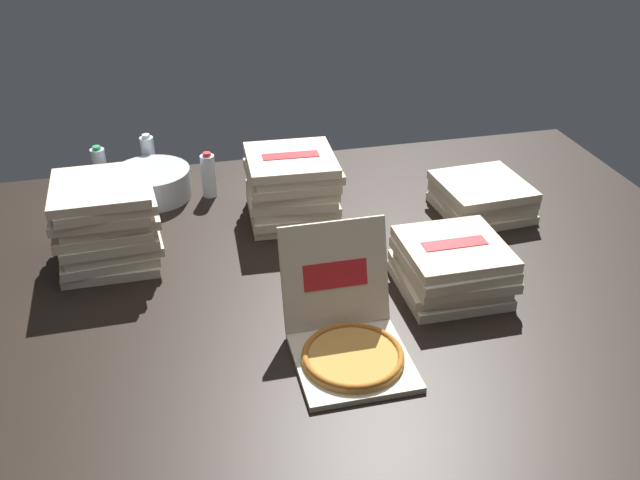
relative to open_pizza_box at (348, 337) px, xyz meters
The scene contains 12 objects.
ground_plane 0.39m from the open_pizza_box, 84.61° to the left, with size 3.20×2.40×0.02m, color black.
open_pizza_box is the anchor object (origin of this frame).
pizza_stack_center_near 1.14m from the open_pizza_box, 44.13° to the left, with size 0.38×0.39×0.14m.
pizza_stack_left_near 0.53m from the open_pizza_box, 30.18° to the left, with size 0.39×0.39×0.18m.
pizza_stack_right_mid 1.07m from the open_pizza_box, 133.85° to the left, with size 0.40×0.40×0.33m.
pizza_stack_right_near 0.94m from the open_pizza_box, 89.27° to the left, with size 0.40×0.40×0.29m.
ice_bucket 1.39m from the open_pizza_box, 113.70° to the left, with size 0.34×0.34×0.13m, color #B7BABF.
water_bottle_0 1.17m from the open_pizza_box, 121.07° to the left, with size 0.06×0.06×0.21m.
water_bottle_1 1.60m from the open_pizza_box, 110.59° to the left, with size 0.06×0.06×0.21m.
water_bottle_2 1.24m from the open_pizza_box, 122.28° to the left, with size 0.06×0.06×0.21m.
water_bottle_3 1.62m from the open_pizza_box, 119.04° to the left, with size 0.06×0.06×0.21m.
water_bottle_4 1.26m from the open_pizza_box, 104.20° to the left, with size 0.06×0.06×0.21m.
Camera 1 is at (-0.55, -2.11, 1.48)m, focal length 40.25 mm.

